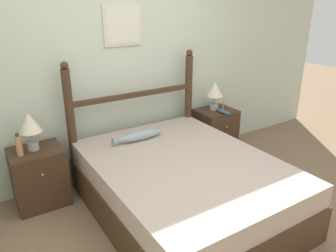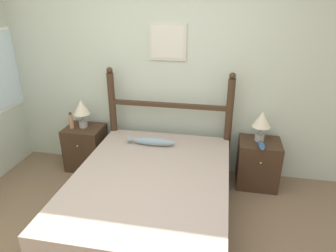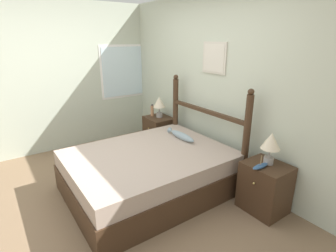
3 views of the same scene
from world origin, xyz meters
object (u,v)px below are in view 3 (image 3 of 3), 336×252
Objects in this scene: bed at (149,172)px; nightstand_left at (159,133)px; bottle at (152,111)px; fish_pillow at (181,136)px; nightstand_right at (265,187)px; table_lamp_right at (271,143)px; table_lamp_left at (159,103)px; model_boat at (260,166)px.

nightstand_left is (-1.12, 0.88, 0.02)m from bed.
fish_pillow is (1.12, -0.20, -0.09)m from bottle.
table_lamp_right reaches higher than nightstand_right.
table_lamp_left is at bearing 29.04° from bottle.
table_lamp_right reaches higher than bottle.
nightstand_right reaches higher than bed.
table_lamp_right is at bearing 1.94° from bottle.
table_lamp_right reaches higher than nightstand_left.
nightstand_left is 0.55m from table_lamp_left.
table_lamp_right reaches higher than fish_pillow.
nightstand_left is at bearing 141.83° from bed.
nightstand_right is 1.04× the size of fish_pillow.
nightstand_left reaches higher than bed.
nightstand_left is at bearing 165.54° from fish_pillow.
fish_pillow is (-1.27, -0.25, 0.31)m from nightstand_right.
bed is 3.44× the size of nightstand_right.
fish_pillow is (0.98, -0.25, 0.31)m from nightstand_left.
model_boat reaches higher than fish_pillow.
bed is 5.47× the size of table_lamp_right.
table_lamp_right is 1.52× the size of model_boat.
nightstand_right is 1.59× the size of table_lamp_right.
model_boat is 0.43× the size of fish_pillow.
model_boat reaches higher than nightstand_right.
table_lamp_right is 1.31m from fish_pillow.
table_lamp_right is (1.11, 0.91, 0.57)m from bed.
bottle is (-1.26, 0.83, 0.42)m from bed.
bed is at bearing -33.43° from bottle.
table_lamp_left is 2.24m from table_lamp_right.
nightstand_right is at bearing -0.48° from table_lamp_left.
bed is 3.44× the size of nightstand_left.
nightstand_right is (1.12, 0.88, 0.02)m from bed.
nightstand_right is 2.32m from table_lamp_left.
bed is 8.29× the size of model_boat.
table_lamp_right is at bearing 119.15° from nightstand_right.
table_lamp_right reaches higher than bed.
table_lamp_right is at bearing 12.67° from fish_pillow.
table_lamp_left is (-1.13, 0.90, 0.57)m from bed.
bottle is 0.40× the size of fish_pillow.
bed is 3.58× the size of fish_pillow.
fish_pillow is (0.99, -0.27, -0.24)m from table_lamp_left.
bed is 0.72m from fish_pillow.
model_boat is at bearing -3.37° from nightstand_left.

